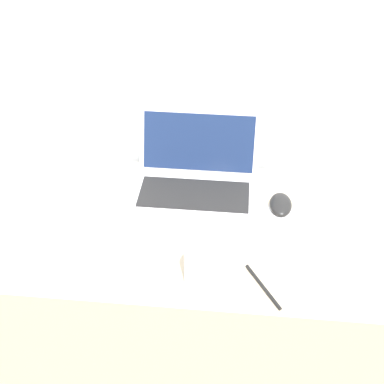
{
  "coord_description": "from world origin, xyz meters",
  "views": [
    {
      "loc": [
        0.11,
        -0.82,
        1.7
      ],
      "look_at": [
        -0.01,
        0.35,
        0.8
      ],
      "focal_mm": 50.0,
      "sensor_mm": 36.0,
      "label": 1
    }
  ],
  "objects_px": {
    "laptop": "(195,183)",
    "drink_cup": "(205,266)",
    "computer_mouse": "(281,205)",
    "external_keyboard": "(36,199)",
    "pen": "(263,287)"
  },
  "relations": [
    {
      "from": "laptop",
      "to": "pen",
      "type": "bearing_deg",
      "value": -60.73
    },
    {
      "from": "laptop",
      "to": "pen",
      "type": "relative_size",
      "value": 2.64
    },
    {
      "from": "laptop",
      "to": "drink_cup",
      "type": "bearing_deg",
      "value": -80.58
    },
    {
      "from": "computer_mouse",
      "to": "external_keyboard",
      "type": "bearing_deg",
      "value": -176.93
    },
    {
      "from": "external_keyboard",
      "to": "pen",
      "type": "distance_m",
      "value": 0.72
    },
    {
      "from": "laptop",
      "to": "pen",
      "type": "distance_m",
      "value": 0.41
    },
    {
      "from": "laptop",
      "to": "external_keyboard",
      "type": "relative_size",
      "value": 0.82
    },
    {
      "from": "computer_mouse",
      "to": "laptop",
      "type": "bearing_deg",
      "value": 169.85
    },
    {
      "from": "computer_mouse",
      "to": "external_keyboard",
      "type": "height_order",
      "value": "computer_mouse"
    },
    {
      "from": "drink_cup",
      "to": "pen",
      "type": "height_order",
      "value": "drink_cup"
    },
    {
      "from": "computer_mouse",
      "to": "pen",
      "type": "bearing_deg",
      "value": -99.32
    },
    {
      "from": "computer_mouse",
      "to": "external_keyboard",
      "type": "xyz_separation_m",
      "value": [
        -0.71,
        -0.04,
        -0.0
      ]
    },
    {
      "from": "laptop",
      "to": "drink_cup",
      "type": "xyz_separation_m",
      "value": [
        0.06,
        -0.35,
        0.01
      ]
    },
    {
      "from": "laptop",
      "to": "drink_cup",
      "type": "height_order",
      "value": "laptop"
    },
    {
      "from": "computer_mouse",
      "to": "external_keyboard",
      "type": "distance_m",
      "value": 0.71
    }
  ]
}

